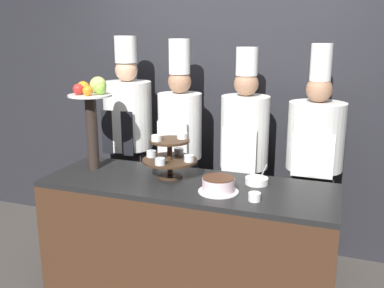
# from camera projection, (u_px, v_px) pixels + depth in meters

# --- Properties ---
(wall_back) EXTENTS (10.00, 0.06, 2.80)m
(wall_back) POSITION_uv_depth(u_px,v_px,m) (229.00, 89.00, 3.74)
(wall_back) COLOR #232328
(wall_back) RESTS_ON ground_plane
(buffet_counter) EXTENTS (2.01, 0.68, 0.88)m
(buffet_counter) POSITION_uv_depth(u_px,v_px,m) (187.00, 242.00, 3.03)
(buffet_counter) COLOR #422819
(buffet_counter) RESTS_ON ground_plane
(tiered_stand) EXTENTS (0.39, 0.39, 0.31)m
(tiered_stand) POSITION_uv_depth(u_px,v_px,m) (170.00, 155.00, 2.99)
(tiered_stand) COLOR #3D2819
(tiered_stand) RESTS_ON buffet_counter
(fruit_pedestal) EXTENTS (0.32, 0.32, 0.68)m
(fruit_pedestal) POSITION_uv_depth(u_px,v_px,m) (92.00, 107.00, 3.14)
(fruit_pedestal) COLOR #2D231E
(fruit_pedestal) RESTS_ON buffet_counter
(cake_round) EXTENTS (0.26, 0.26, 0.10)m
(cake_round) POSITION_uv_depth(u_px,v_px,m) (218.00, 185.00, 2.73)
(cake_round) COLOR white
(cake_round) RESTS_ON buffet_counter
(cup_white) EXTENTS (0.08, 0.08, 0.05)m
(cup_white) POSITION_uv_depth(u_px,v_px,m) (255.00, 197.00, 2.59)
(cup_white) COLOR white
(cup_white) RESTS_ON buffet_counter
(serving_bowl_far) EXTENTS (0.16, 0.16, 0.15)m
(serving_bowl_far) POSITION_uv_depth(u_px,v_px,m) (257.00, 181.00, 2.89)
(serving_bowl_far) COLOR white
(serving_bowl_far) RESTS_ON buffet_counter
(chef_left) EXTENTS (0.41, 0.41, 1.86)m
(chef_left) POSITION_uv_depth(u_px,v_px,m) (129.00, 135.00, 3.74)
(chef_left) COLOR #28282D
(chef_left) RESTS_ON ground_plane
(chef_center_left) EXTENTS (0.36, 0.36, 1.83)m
(chef_center_left) POSITION_uv_depth(u_px,v_px,m) (180.00, 143.00, 3.59)
(chef_center_left) COLOR #28282D
(chef_center_left) RESTS_ON ground_plane
(chef_center_right) EXTENTS (0.38, 0.38, 1.77)m
(chef_center_right) POSITION_uv_depth(u_px,v_px,m) (244.00, 151.00, 3.41)
(chef_center_right) COLOR black
(chef_center_right) RESTS_ON ground_plane
(chef_right) EXTENTS (0.42, 0.42, 1.80)m
(chef_right) POSITION_uv_depth(u_px,v_px,m) (314.00, 159.00, 3.23)
(chef_right) COLOR black
(chef_right) RESTS_ON ground_plane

